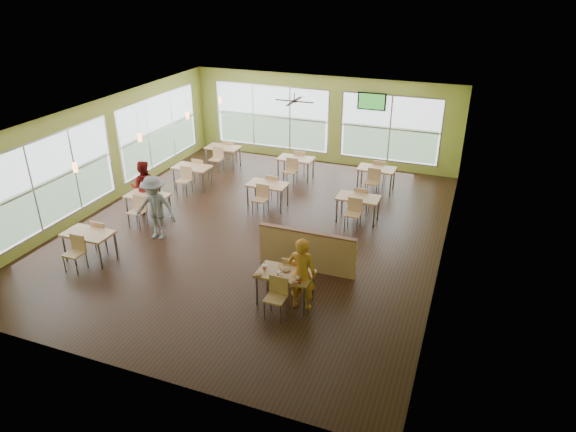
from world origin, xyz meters
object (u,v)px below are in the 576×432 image
(main_table, at_px, (285,277))
(half_wall_divider, at_px, (307,250))
(man_plaid, at_px, (302,274))
(food_basket, at_px, (304,274))

(main_table, relative_size, half_wall_divider, 0.63)
(main_table, bearing_deg, man_plaid, -7.92)
(half_wall_divider, bearing_deg, man_plaid, -75.33)
(half_wall_divider, bearing_deg, main_table, -90.00)
(main_table, xyz_separation_m, half_wall_divider, (0.00, 1.45, -0.11))
(half_wall_divider, relative_size, man_plaid, 1.43)
(man_plaid, xyz_separation_m, food_basket, (0.02, 0.11, -0.06))
(half_wall_divider, xyz_separation_m, food_basket, (0.41, -1.40, 0.26))
(man_plaid, bearing_deg, food_basket, -102.73)
(main_table, height_order, man_plaid, man_plaid)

